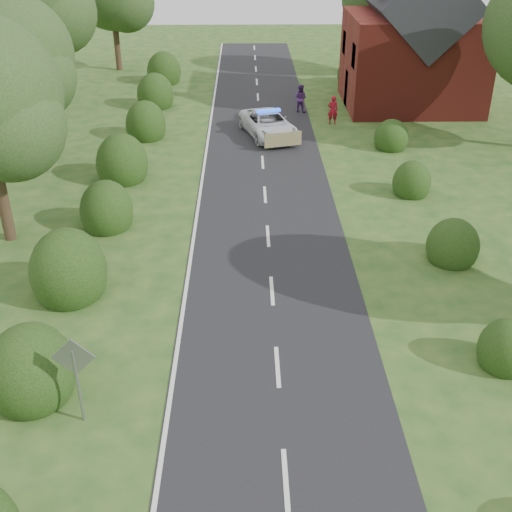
{
  "coord_description": "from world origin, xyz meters",
  "views": [
    {
      "loc": [
        -0.85,
        -10.22,
        11.57
      ],
      "look_at": [
        -0.53,
        8.12,
        1.3
      ],
      "focal_mm": 45.0,
      "sensor_mm": 36.0,
      "label": 1
    }
  ],
  "objects_px": {
    "road_sign": "(75,369)",
    "police_van": "(268,124)",
    "pedestrian_red": "(333,110)",
    "pedestrian_purple": "(300,98)"
  },
  "relations": [
    {
      "from": "road_sign",
      "to": "police_van",
      "type": "bearing_deg",
      "value": 76.21
    },
    {
      "from": "pedestrian_red",
      "to": "road_sign",
      "type": "bearing_deg",
      "value": 72.3
    },
    {
      "from": "road_sign",
      "to": "pedestrian_red",
      "type": "height_order",
      "value": "road_sign"
    },
    {
      "from": "police_van",
      "to": "pedestrian_red",
      "type": "height_order",
      "value": "pedestrian_red"
    },
    {
      "from": "pedestrian_red",
      "to": "pedestrian_purple",
      "type": "bearing_deg",
      "value": -52.64
    },
    {
      "from": "police_van",
      "to": "pedestrian_red",
      "type": "distance_m",
      "value": 4.36
    },
    {
      "from": "pedestrian_red",
      "to": "pedestrian_purple",
      "type": "height_order",
      "value": "pedestrian_purple"
    },
    {
      "from": "police_van",
      "to": "pedestrian_purple",
      "type": "distance_m",
      "value": 5.07
    },
    {
      "from": "road_sign",
      "to": "pedestrian_red",
      "type": "distance_m",
      "value": 25.89
    },
    {
      "from": "police_van",
      "to": "road_sign",
      "type": "bearing_deg",
      "value": -120.1
    }
  ]
}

